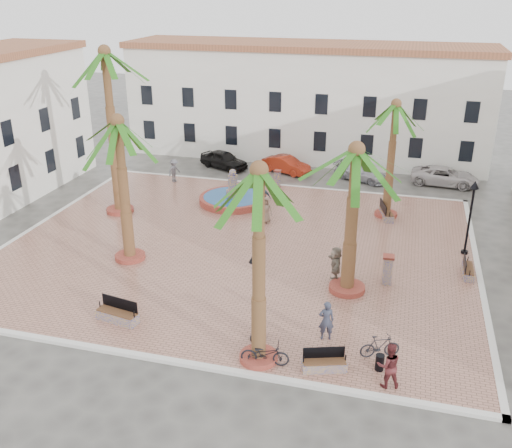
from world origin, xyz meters
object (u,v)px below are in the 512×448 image
(car_white, at_px, (445,176))
(bench_ne, at_px, (386,213))
(bicycle_a, at_px, (265,354))
(pedestrian_fountain_b, at_px, (262,198))
(cyclist_a, at_px, (326,320))
(lamppost_s, at_px, (254,282))
(palm_nw, at_px, (106,69))
(bench_e, at_px, (468,270))
(pedestrian_north, at_px, (174,170))
(palm_sw, at_px, (119,138))
(car_silver, at_px, (361,172))
(bollard_e, at_px, (388,269))
(cyclist_b, at_px, (389,365))
(pedestrian_fountain_a, at_px, (266,210))
(palm_e, at_px, (355,169))
(litter_bin, at_px, (380,362))
(car_red, at_px, (286,165))
(palm_ne, at_px, (395,117))
(bollard_se, at_px, (259,321))
(car_black, at_px, (224,160))
(pedestrian_east, at_px, (336,264))
(bench_s, at_px, (118,315))
(bench_se, at_px, (324,364))
(palm_s, at_px, (259,193))
(bicycle_b, at_px, (380,346))
(lamppost_e, at_px, (472,205))
(bollard_n, at_px, (277,178))
(fountain, at_px, (233,198))

(car_white, bearing_deg, bench_ne, 160.11)
(bicycle_a, height_order, pedestrian_fountain_b, pedestrian_fountain_b)
(bench_ne, xyz_separation_m, cyclist_a, (-1.66, -14.41, 0.61))
(lamppost_s, bearing_deg, palm_nw, 136.43)
(bench_e, distance_m, pedestrian_north, 22.69)
(palm_sw, relative_size, bicycle_a, 4.16)
(car_silver, bearing_deg, bollard_e, -147.28)
(cyclist_b, distance_m, pedestrian_fountain_a, 16.29)
(bollard_e, xyz_separation_m, pedestrian_fountain_a, (-7.78, 6.06, 0.04))
(palm_e, relative_size, litter_bin, 11.14)
(cyclist_b, xyz_separation_m, pedestrian_fountain_b, (-8.92, 15.77, 0.03))
(lamppost_s, bearing_deg, car_red, 99.13)
(palm_ne, xyz_separation_m, bicycle_a, (-3.68, -17.17, -5.92))
(palm_e, relative_size, bench_ne, 3.67)
(bollard_se, height_order, car_black, bollard_se)
(bench_e, distance_m, pedestrian_east, 6.99)
(bollard_e, bearing_deg, palm_e, -147.28)
(bollard_e, xyz_separation_m, litter_bin, (0.13, -7.09, -0.47))
(pedestrian_north, bearing_deg, bollard_se, -125.42)
(palm_e, height_order, bicycle_a, palm_e)
(palm_sw, xyz_separation_m, bicycle_a, (9.43, -7.17, -6.22))
(palm_e, height_order, pedestrian_fountain_b, palm_e)
(car_silver, distance_m, car_white, 6.18)
(palm_nw, relative_size, car_white, 2.16)
(pedestrian_north, distance_m, car_white, 20.31)
(palm_sw, relative_size, pedestrian_fountain_b, 4.19)
(palm_ne, distance_m, cyclist_a, 15.87)
(litter_bin, height_order, car_black, car_black)
(bench_s, bearing_deg, bench_se, 3.83)
(bollard_se, distance_m, car_white, 24.46)
(palm_s, height_order, litter_bin, palm_s)
(palm_e, relative_size, pedestrian_east, 3.97)
(bench_e, height_order, cyclist_a, cyclist_a)
(bench_se, bearing_deg, bollard_e, 57.20)
(palm_s, distance_m, pedestrian_east, 9.71)
(bench_e, relative_size, bollard_e, 1.10)
(bench_s, xyz_separation_m, car_red, (2.52, 23.44, 0.21))
(palm_ne, relative_size, cyclist_a, 4.18)
(litter_bin, bearing_deg, palm_e, 108.39)
(bicycle_b, bearing_deg, pedestrian_fountain_b, 9.18)
(lamppost_e, relative_size, bollard_e, 2.73)
(palm_s, distance_m, bicycle_b, 8.17)
(palm_s, relative_size, car_red, 2.06)
(palm_sw, bearing_deg, bollard_e, 3.22)
(bollard_n, bearing_deg, bench_ne, -25.95)
(bollard_n, height_order, cyclist_b, cyclist_b)
(palm_nw, height_order, car_black, palm_nw)
(palm_s, relative_size, bench_s, 4.00)
(fountain, bearing_deg, pedestrian_fountain_b, -25.70)
(pedestrian_fountain_b, bearing_deg, pedestrian_east, -58.53)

